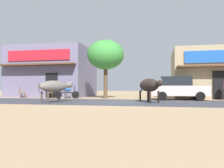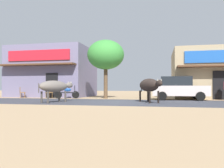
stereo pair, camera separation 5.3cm
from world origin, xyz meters
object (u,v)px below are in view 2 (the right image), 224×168
cafe_chair_near_tree (50,92)px  parked_motorcycle (67,93)px  cow_near_brown (55,86)px  parked_hatchback_car (179,88)px  roadside_tree (106,55)px  cafe_chair_by_doorway (22,92)px  cow_far_dark (149,85)px

cafe_chair_near_tree → parked_motorcycle: bearing=-1.7°
parked_motorcycle → cow_near_brown: bearing=-75.2°
cafe_chair_near_tree → parked_hatchback_car: bearing=-2.0°
roadside_tree → cafe_chair_by_doorway: bearing=-176.8°
roadside_tree → parked_motorcycle: (-3.01, -0.61, -3.01)m
cow_far_dark → cafe_chair_near_tree: (-8.18, 3.43, -0.50)m
cow_near_brown → cafe_chair_by_doorway: (-5.48, 4.85, -0.43)m
parked_motorcycle → cow_near_brown: 4.83m
roadside_tree → parked_hatchback_car: size_ratio=1.24×
parked_hatchback_car → cow_far_dark: parked_hatchback_car is taller
cow_far_dark → cafe_chair_near_tree: bearing=157.2°
roadside_tree → parked_hatchback_car: (5.54, -0.91, -2.63)m
parked_motorcycle → cow_far_dark: 7.47m
parked_motorcycle → cafe_chair_near_tree: size_ratio=2.03×
roadside_tree → cafe_chair_near_tree: bearing=-172.9°
cow_far_dark → cafe_chair_by_doorway: bearing=161.7°
roadside_tree → parked_motorcycle: 4.30m
parked_motorcycle → cow_near_brown: (1.23, -4.64, 0.48)m
roadside_tree → cow_near_brown: (-1.78, -5.26, -2.53)m
cow_near_brown → cafe_chair_near_tree: size_ratio=2.91×
cafe_chair_near_tree → cafe_chair_by_doorway: 2.71m
parked_hatchback_car → cafe_chair_by_doorway: 12.82m
parked_hatchback_car → cafe_chair_by_doorway: bearing=177.7°
parked_hatchback_car → parked_motorcycle: (-8.55, 0.30, -0.38)m
roadside_tree → parked_motorcycle: bearing=-168.5°
cafe_chair_near_tree → cafe_chair_by_doorway: same height
cafe_chair_by_doorway → cow_far_dark: bearing=-18.3°
roadside_tree → parked_hatchback_car: bearing=-9.4°
roadside_tree → cafe_chair_by_doorway: size_ratio=5.08×
cafe_chair_by_doorway → parked_motorcycle: bearing=-2.8°
parked_motorcycle → cafe_chair_by_doorway: 4.26m
parked_hatchback_car → cow_far_dark: size_ratio=1.37×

